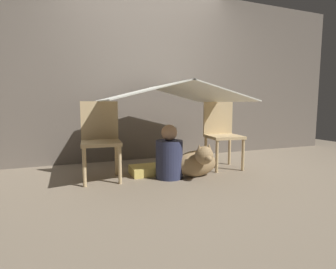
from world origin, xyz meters
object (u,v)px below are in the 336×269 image
Objects in this scene: chair_right at (222,132)px; person_front at (169,156)px; dog at (198,162)px; chair_left at (101,137)px.

chair_right is 0.88m from person_front.
person_front is at bearing 163.64° from dog.
chair_left is 0.78m from person_front.
dog is (-0.51, -0.33, -0.29)m from chair_right.
dog is (0.31, -0.09, -0.07)m from person_front.
chair_right reaches higher than person_front.
chair_left and chair_right have the same top height.
chair_right is 1.43× the size of person_front.
chair_right is at bearing 4.13° from chair_left.
dog is at bearing -140.71° from chair_right.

